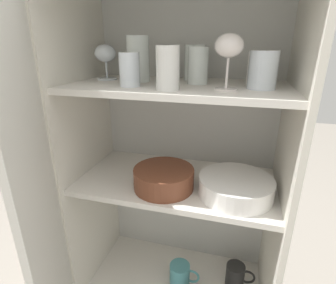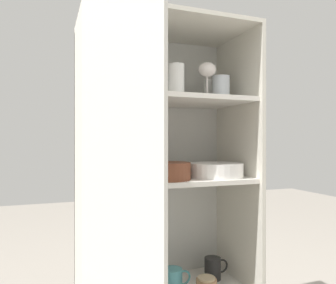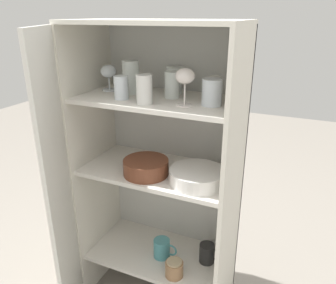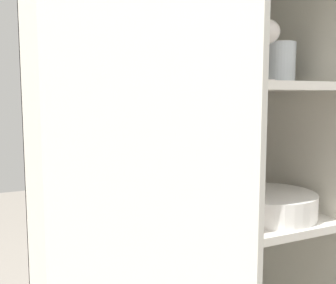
{
  "view_description": "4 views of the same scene",
  "coord_description": "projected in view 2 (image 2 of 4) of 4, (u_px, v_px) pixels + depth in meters",
  "views": [
    {
      "loc": [
        0.2,
        -0.66,
        1.23
      ],
      "look_at": [
        -0.04,
        0.21,
        0.89
      ],
      "focal_mm": 28.0,
      "sensor_mm": 36.0,
      "label": 1
    },
    {
      "loc": [
        -0.49,
        -1.16,
        0.92
      ],
      "look_at": [
        0.01,
        0.19,
        0.91
      ],
      "focal_mm": 35.0,
      "sensor_mm": 36.0,
      "label": 2
    },
    {
      "loc": [
        0.62,
        -1.09,
        1.45
      ],
      "look_at": [
        0.05,
        0.19,
        0.9
      ],
      "focal_mm": 35.0,
      "sensor_mm": 36.0,
      "label": 3
    },
    {
      "loc": [
        -0.46,
        -0.67,
        1.07
      ],
      "look_at": [
        -0.04,
        0.22,
        0.96
      ],
      "focal_mm": 42.0,
      "sensor_mm": 36.0,
      "label": 4
    }
  ],
  "objects": [
    {
      "name": "cupboard_side_right",
      "position": [
        238.0,
        185.0,
        1.56
      ],
      "size": [
        0.02,
        0.41,
        1.41
      ],
      "primitive_type": "cube",
      "color": "silver",
      "rests_on": "ground_plane"
    },
    {
      "name": "tumbler_glass_0",
      "position": [
        176.0,
        79.0,
        1.32
      ],
      "size": [
        0.07,
        0.07,
        0.12
      ],
      "color": "white",
      "rests_on": "shelf_board_upper"
    },
    {
      "name": "cupboard_door",
      "position": [
        120.0,
        210.0,
        0.99
      ],
      "size": [
        0.19,
        0.33,
        1.41
      ],
      "color": "silver",
      "rests_on": "ground_plane"
    },
    {
      "name": "tumbler_glass_3",
      "position": [
        221.0,
        88.0,
        1.49
      ],
      "size": [
        0.08,
        0.08,
        0.11
      ],
      "color": "white",
      "rests_on": "shelf_board_upper"
    },
    {
      "name": "coffee_mug_extra_1",
      "position": [
        213.0,
        268.0,
        1.56
      ],
      "size": [
        0.12,
        0.08,
        0.1
      ],
      "color": "black",
      "rests_on": "shelf_board_lower"
    },
    {
      "name": "shelf_board_middle",
      "position": [
        166.0,
        180.0,
        1.43
      ],
      "size": [
        0.71,
        0.37,
        0.02
      ],
      "primitive_type": "cube",
      "color": "silver"
    },
    {
      "name": "cupboard_top_panel",
      "position": [
        166.0,
        26.0,
        1.43
      ],
      "size": [
        0.74,
        0.41,
        0.02
      ],
      "primitive_type": "cube",
      "color": "silver",
      "rests_on": "cupboard_side_left"
    },
    {
      "name": "tumbler_glass_2",
      "position": [
        177.0,
        86.0,
        1.47
      ],
      "size": [
        0.07,
        0.07,
        0.11
      ],
      "color": "white",
      "rests_on": "shelf_board_upper"
    },
    {
      "name": "tumbler_glass_4",
      "position": [
        210.0,
        91.0,
        1.56
      ],
      "size": [
        0.06,
        0.06,
        0.1
      ],
      "color": "white",
      "rests_on": "shelf_board_upper"
    },
    {
      "name": "tumbler_glass_5",
      "position": [
        165.0,
        88.0,
        1.54
      ],
      "size": [
        0.07,
        0.07,
        0.12
      ],
      "color": "white",
      "rests_on": "shelf_board_upper"
    },
    {
      "name": "cupboard_back_panel",
      "position": [
        153.0,
        184.0,
        1.61
      ],
      "size": [
        0.74,
        0.02,
        1.41
      ],
      "primitive_type": "cube",
      "color": "silver",
      "rests_on": "ground_plane"
    },
    {
      "name": "tumbler_glass_1",
      "position": [
        143.0,
        81.0,
        1.31
      ],
      "size": [
        0.06,
        0.06,
        0.1
      ],
      "color": "white",
      "rests_on": "shelf_board_upper"
    },
    {
      "name": "wine_glass_0",
      "position": [
        101.0,
        76.0,
        1.37
      ],
      "size": [
        0.08,
        0.08,
        0.12
      ],
      "color": "white",
      "rests_on": "shelf_board_upper"
    },
    {
      "name": "shelf_board_upper",
      "position": [
        166.0,
        100.0,
        1.43
      ],
      "size": [
        0.71,
        0.37,
        0.02
      ],
      "primitive_type": "cube",
      "color": "silver"
    },
    {
      "name": "mixing_bowl_large",
      "position": [
        165.0,
        170.0,
        1.36
      ],
      "size": [
        0.21,
        0.21,
        0.07
      ],
      "color": "brown",
      "rests_on": "shelf_board_middle"
    },
    {
      "name": "cupboard_side_left",
      "position": [
        81.0,
        194.0,
        1.31
      ],
      "size": [
        0.02,
        0.41,
        1.41
      ],
      "primitive_type": "cube",
      "color": "silver",
      "rests_on": "ground_plane"
    },
    {
      "name": "coffee_mug_primary",
      "position": [
        173.0,
        280.0,
        1.42
      ],
      "size": [
        0.13,
        0.08,
        0.1
      ],
      "color": "teal",
      "rests_on": "shelf_board_lower"
    },
    {
      "name": "wine_glass_1",
      "position": [
        207.0,
        71.0,
        1.41
      ],
      "size": [
        0.08,
        0.08,
        0.15
      ],
      "color": "silver",
      "rests_on": "shelf_board_upper"
    },
    {
      "name": "plate_stack_white",
      "position": [
        215.0,
        170.0,
        1.45
      ],
      "size": [
        0.24,
        0.24,
        0.06
      ],
      "color": "white",
      "rests_on": "shelf_board_middle"
    },
    {
      "name": "tumbler_glass_6",
      "position": [
        132.0,
        80.0,
        1.4
      ],
      "size": [
        0.08,
        0.08,
        0.15
      ],
      "color": "white",
      "rests_on": "shelf_board_upper"
    }
  ]
}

